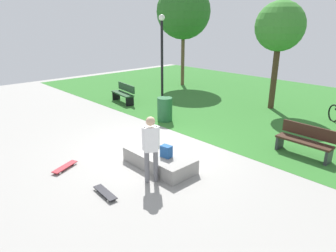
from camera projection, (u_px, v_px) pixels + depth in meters
ground_plane at (155, 149)px, 9.47m from camera, size 28.00×28.00×0.00m
grass_lawn at (277, 105)px, 14.49m from camera, size 26.60×12.42×0.01m
concrete_ledge at (159, 160)px, 8.25m from camera, size 2.05×0.96×0.40m
backpack_on_ledge at (166, 151)px, 7.93m from camera, size 0.30×0.24×0.32m
skater_performing_trick at (151, 145)px, 7.24m from camera, size 0.33×0.38×1.70m
skateboard_by_ledge at (65, 167)px, 8.17m from camera, size 0.50×0.81×0.08m
skateboard_spare at (105, 193)px, 6.94m from camera, size 0.81×0.25×0.08m
park_bench_near_path at (124, 93)px, 14.73m from camera, size 1.65×0.70×0.91m
park_bench_by_oak at (305, 140)px, 8.88m from camera, size 1.61×0.51×0.91m
tree_tall_oak at (183, 12)px, 17.62m from camera, size 3.17×3.17×5.92m
tree_leaning_ash at (280, 27)px, 12.78m from camera, size 2.10×2.10×4.65m
lamp_post at (162, 51)px, 13.96m from camera, size 0.28×0.28×4.09m
trash_bin at (165, 109)px, 12.01m from camera, size 0.60×0.60×0.95m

